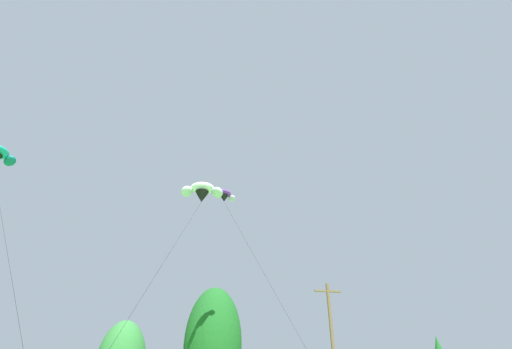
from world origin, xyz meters
name	(u,v)px	position (x,y,z in m)	size (l,w,h in m)	color
treeline_tree_d	(213,345)	(-0.76, 44.56, 8.35)	(5.52, 5.52, 13.79)	#472D19
parafoil_kite_mid_purple	(225,196)	(-1.04, 35.58, 19.66)	(5.93, 14.16, 18.63)	purple
parafoil_kite_far_white	(202,192)	(-3.16, 32.71, 18.26)	(5.74, 16.63, 18.01)	white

